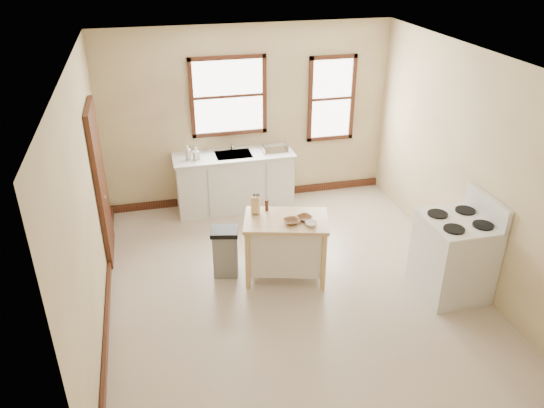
{
  "coord_description": "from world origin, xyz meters",
  "views": [
    {
      "loc": [
        -1.52,
        -5.29,
        3.99
      ],
      "look_at": [
        -0.13,
        0.4,
        0.95
      ],
      "focal_mm": 35.0,
      "sensor_mm": 36.0,
      "label": 1
    }
  ],
  "objects_px": {
    "soap_bottle_b": "(196,153)",
    "pepper_grinder": "(267,205)",
    "bowl_b": "(304,218)",
    "gas_stove": "(455,247)",
    "bowl_a": "(292,222)",
    "knife_block": "(256,206)",
    "dish_rack": "(275,148)",
    "trash_bin": "(225,252)",
    "soap_bottle_a": "(188,153)",
    "bowl_c": "(311,224)",
    "kitchen_island": "(286,248)"
  },
  "relations": [
    {
      "from": "soap_bottle_b",
      "to": "pepper_grinder",
      "type": "height_order",
      "value": "soap_bottle_b"
    },
    {
      "from": "bowl_b",
      "to": "gas_stove",
      "type": "distance_m",
      "value": 1.82
    },
    {
      "from": "pepper_grinder",
      "to": "bowl_a",
      "type": "xyz_separation_m",
      "value": [
        0.22,
        -0.39,
        -0.05
      ]
    },
    {
      "from": "knife_block",
      "to": "bowl_b",
      "type": "xyz_separation_m",
      "value": [
        0.54,
        -0.31,
        -0.08
      ]
    },
    {
      "from": "dish_rack",
      "to": "trash_bin",
      "type": "bearing_deg",
      "value": -112.43
    },
    {
      "from": "bowl_a",
      "to": "trash_bin",
      "type": "distance_m",
      "value": 1.0
    },
    {
      "from": "soap_bottle_a",
      "to": "pepper_grinder",
      "type": "distance_m",
      "value": 1.9
    },
    {
      "from": "soap_bottle_b",
      "to": "bowl_a",
      "type": "distance_m",
      "value": 2.27
    },
    {
      "from": "bowl_a",
      "to": "bowl_c",
      "type": "bearing_deg",
      "value": -26.73
    },
    {
      "from": "trash_bin",
      "to": "gas_stove",
      "type": "xyz_separation_m",
      "value": [
        2.62,
        -1.0,
        0.3
      ]
    },
    {
      "from": "pepper_grinder",
      "to": "knife_block",
      "type": "bearing_deg",
      "value": -169.41
    },
    {
      "from": "bowl_c",
      "to": "trash_bin",
      "type": "distance_m",
      "value": 1.21
    },
    {
      "from": "dish_rack",
      "to": "bowl_b",
      "type": "bearing_deg",
      "value": -84.81
    },
    {
      "from": "soap_bottle_b",
      "to": "knife_block",
      "type": "distance_m",
      "value": 1.8
    },
    {
      "from": "bowl_b",
      "to": "trash_bin",
      "type": "bearing_deg",
      "value": 162.71
    },
    {
      "from": "kitchen_island",
      "to": "trash_bin",
      "type": "height_order",
      "value": "kitchen_island"
    },
    {
      "from": "bowl_b",
      "to": "trash_bin",
      "type": "height_order",
      "value": "bowl_b"
    },
    {
      "from": "soap_bottle_b",
      "to": "pepper_grinder",
      "type": "relative_size",
      "value": 1.29
    },
    {
      "from": "soap_bottle_b",
      "to": "trash_bin",
      "type": "bearing_deg",
      "value": -105.26
    },
    {
      "from": "soap_bottle_a",
      "to": "dish_rack",
      "type": "xyz_separation_m",
      "value": [
        1.34,
        0.02,
        -0.06
      ]
    },
    {
      "from": "soap_bottle_a",
      "to": "trash_bin",
      "type": "distance_m",
      "value": 1.91
    },
    {
      "from": "dish_rack",
      "to": "bowl_b",
      "type": "distance_m",
      "value": 2.08
    },
    {
      "from": "soap_bottle_b",
      "to": "bowl_a",
      "type": "height_order",
      "value": "soap_bottle_b"
    },
    {
      "from": "soap_bottle_a",
      "to": "kitchen_island",
      "type": "xyz_separation_m",
      "value": [
        0.99,
        -1.98,
        -0.61
      ]
    },
    {
      "from": "bowl_a",
      "to": "bowl_b",
      "type": "bearing_deg",
      "value": 15.41
    },
    {
      "from": "kitchen_island",
      "to": "bowl_c",
      "type": "bearing_deg",
      "value": -26.68
    },
    {
      "from": "kitchen_island",
      "to": "knife_block",
      "type": "bearing_deg",
      "value": 158.48
    },
    {
      "from": "dish_rack",
      "to": "knife_block",
      "type": "bearing_deg",
      "value": -102.09
    },
    {
      "from": "bowl_b",
      "to": "bowl_a",
      "type": "bearing_deg",
      "value": -164.59
    },
    {
      "from": "kitchen_island",
      "to": "pepper_grinder",
      "type": "height_order",
      "value": "pepper_grinder"
    },
    {
      "from": "dish_rack",
      "to": "pepper_grinder",
      "type": "xyz_separation_m",
      "value": [
        -0.53,
        -1.74,
        -0.06
      ]
    },
    {
      "from": "soap_bottle_a",
      "to": "kitchen_island",
      "type": "distance_m",
      "value": 2.3
    },
    {
      "from": "dish_rack",
      "to": "gas_stove",
      "type": "distance_m",
      "value": 3.19
    },
    {
      "from": "knife_block",
      "to": "trash_bin",
      "type": "xyz_separation_m",
      "value": [
        -0.41,
        -0.02,
        -0.61
      ]
    },
    {
      "from": "trash_bin",
      "to": "soap_bottle_a",
      "type": "bearing_deg",
      "value": 110.71
    },
    {
      "from": "knife_block",
      "to": "bowl_a",
      "type": "distance_m",
      "value": 0.52
    },
    {
      "from": "kitchen_island",
      "to": "bowl_a",
      "type": "distance_m",
      "value": 0.46
    },
    {
      "from": "bowl_a",
      "to": "kitchen_island",
      "type": "bearing_deg",
      "value": 106.99
    },
    {
      "from": "bowl_b",
      "to": "knife_block",
      "type": "bearing_deg",
      "value": 150.01
    },
    {
      "from": "soap_bottle_a",
      "to": "bowl_b",
      "type": "distance_m",
      "value": 2.38
    },
    {
      "from": "soap_bottle_a",
      "to": "bowl_b",
      "type": "relative_size",
      "value": 1.24
    },
    {
      "from": "gas_stove",
      "to": "knife_block",
      "type": "bearing_deg",
      "value": 155.3
    },
    {
      "from": "soap_bottle_a",
      "to": "bowl_a",
      "type": "height_order",
      "value": "soap_bottle_a"
    },
    {
      "from": "soap_bottle_b",
      "to": "dish_rack",
      "type": "relative_size",
      "value": 0.49
    },
    {
      "from": "trash_bin",
      "to": "bowl_c",
      "type": "bearing_deg",
      "value": -12.12
    },
    {
      "from": "soap_bottle_a",
      "to": "dish_rack",
      "type": "height_order",
      "value": "soap_bottle_a"
    },
    {
      "from": "knife_block",
      "to": "trash_bin",
      "type": "distance_m",
      "value": 0.73
    },
    {
      "from": "bowl_c",
      "to": "trash_bin",
      "type": "height_order",
      "value": "bowl_c"
    },
    {
      "from": "bowl_a",
      "to": "trash_bin",
      "type": "height_order",
      "value": "bowl_a"
    },
    {
      "from": "soap_bottle_a",
      "to": "bowl_b",
      "type": "xyz_separation_m",
      "value": [
        1.2,
        -2.05,
        -0.17
      ]
    }
  ]
}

